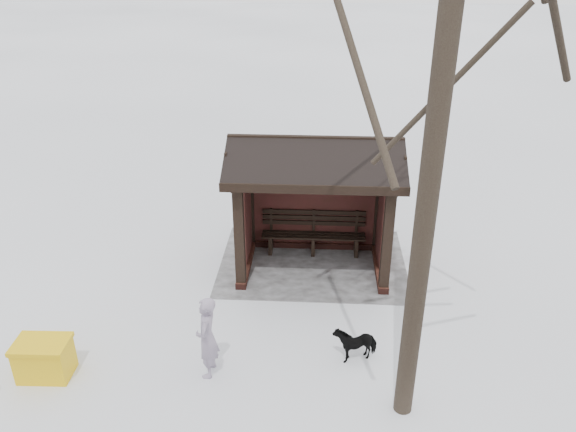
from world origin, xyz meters
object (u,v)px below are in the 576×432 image
object	(u,v)px
bus_shelter	(315,176)
pedestrian	(207,337)
dog	(355,342)
grit_bin	(44,359)

from	to	relation	value
bus_shelter	pedestrian	world-z (taller)	bus_shelter
dog	bus_shelter	bearing A→B (deg)	171.34
pedestrian	bus_shelter	bearing A→B (deg)	157.46
bus_shelter	pedestrian	distance (m)	4.33
pedestrian	dog	size ratio (longest dim) A/B	1.97
pedestrian	grit_bin	distance (m)	2.78
dog	grit_bin	distance (m)	5.30
pedestrian	dog	world-z (taller)	pedestrian
bus_shelter	pedestrian	size ratio (longest dim) A/B	2.40
pedestrian	grit_bin	world-z (taller)	pedestrian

